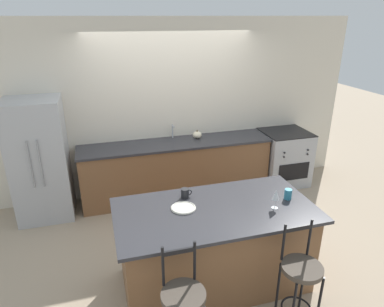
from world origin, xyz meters
name	(u,v)px	position (x,y,z in m)	size (l,w,h in m)	color
ground_plane	(182,205)	(0.00, 0.00, 0.00)	(18.00, 18.00, 0.00)	tan
wall_back	(171,109)	(0.00, 0.67, 1.35)	(6.00, 0.07, 2.70)	beige
back_counter	(176,169)	(0.00, 0.36, 0.45)	(2.95, 0.65, 0.90)	brown
sink_faucet	(173,130)	(0.00, 0.56, 1.04)	(0.02, 0.13, 0.22)	#ADAFB5
kitchen_island	(214,246)	(-0.08, -1.65, 0.46)	(2.02, 1.03, 0.91)	brown
refrigerator	(40,160)	(-1.94, 0.31, 0.85)	(0.73, 0.71, 1.71)	#ADAFB5
oven_range	(283,157)	(1.87, 0.30, 0.46)	(0.76, 0.72, 0.92)	#ADAFB5
bar_stool_near	(183,305)	(-0.61, -2.42, 0.55)	(0.36, 0.36, 1.05)	black
bar_stool_far	(300,277)	(0.46, -2.40, 0.55)	(0.36, 0.36, 1.05)	black
dinner_plate	(183,208)	(-0.38, -1.56, 0.92)	(0.25, 0.25, 0.02)	beige
wine_glass	(276,195)	(0.50, -1.80, 1.05)	(0.07, 0.07, 0.21)	white
coffee_mug	(185,193)	(-0.31, -1.35, 0.96)	(0.12, 0.09, 0.10)	#232326
tumbler_cup	(288,194)	(0.72, -1.67, 0.96)	(0.08, 0.08, 0.11)	teal
pumpkin_decoration	(197,135)	(0.37, 0.44, 0.96)	(0.14, 0.14, 0.13)	beige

